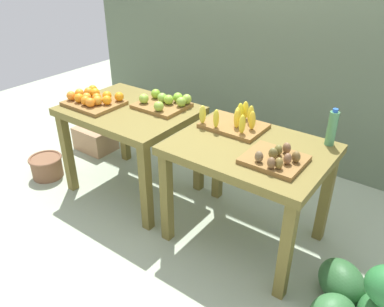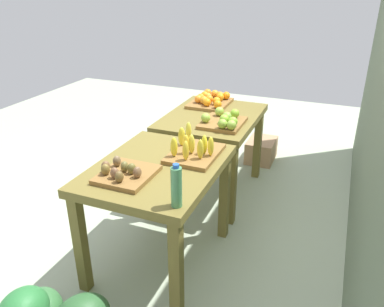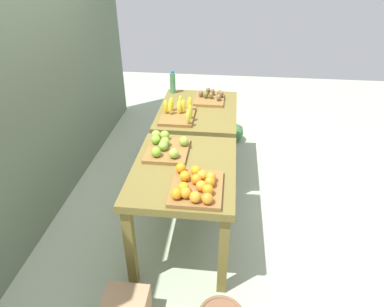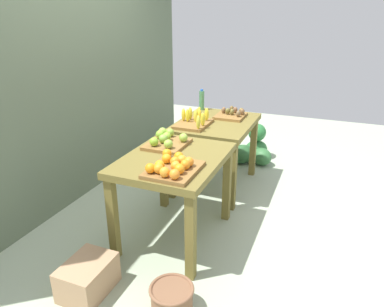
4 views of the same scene
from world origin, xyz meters
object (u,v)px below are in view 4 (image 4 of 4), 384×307
at_px(banana_crate, 194,121).
at_px(wicker_basket, 172,299).
at_px(display_table_left, 174,169).
at_px(apple_bin, 167,141).
at_px(cardboard_produce_box, 88,277).
at_px(water_bottle, 202,100).
at_px(orange_bin, 173,167).
at_px(display_table_right, 216,131).
at_px(watermelon_pile, 253,148).
at_px(kiwi_bin, 232,114).

xyz_separation_m(banana_crate, wicker_basket, (-1.72, -0.52, -0.73)).
height_order(display_table_left, apple_bin, apple_bin).
bearing_deg(cardboard_produce_box, water_bottle, 0.70).
height_order(display_table_left, orange_bin, orange_bin).
bearing_deg(display_table_right, wicker_basket, -169.79).
height_order(display_table_right, wicker_basket, display_table_right).
relative_size(watermelon_pile, cardboard_produce_box, 1.68).
relative_size(display_table_right, orange_bin, 2.35).
height_order(kiwi_bin, watermelon_pile, kiwi_bin).
distance_m(apple_bin, cardboard_produce_box, 1.32).
xyz_separation_m(apple_bin, water_bottle, (1.31, 0.15, 0.08)).
relative_size(apple_bin, cardboard_produce_box, 1.05).
xyz_separation_m(display_table_right, banana_crate, (-0.23, 0.17, 0.17)).
bearing_deg(orange_bin, banana_crate, 14.04).
distance_m(apple_bin, water_bottle, 1.32).
relative_size(banana_crate, water_bottle, 1.72).
relative_size(watermelon_pile, wicker_basket, 2.18).
bearing_deg(cardboard_produce_box, display_table_right, -8.55).
bearing_deg(cardboard_produce_box, watermelon_pile, -10.78).
bearing_deg(apple_bin, banana_crate, -0.54).
distance_m(banana_crate, kiwi_bin, 0.54).
relative_size(display_table_left, watermelon_pile, 1.55).
xyz_separation_m(kiwi_bin, water_bottle, (0.18, 0.44, 0.09)).
relative_size(display_table_left, cardboard_produce_box, 2.60).
relative_size(display_table_left, banana_crate, 2.35).
xyz_separation_m(display_table_left, orange_bin, (-0.29, -0.12, 0.16)).
bearing_deg(banana_crate, cardboard_produce_box, 175.84).
distance_m(orange_bin, wicker_basket, 0.93).
height_order(water_bottle, cardboard_produce_box, water_bottle).
distance_m(apple_bin, watermelon_pile, 1.96).
bearing_deg(banana_crate, display_table_left, -169.14).
relative_size(display_table_right, banana_crate, 2.35).
distance_m(water_bottle, cardboard_produce_box, 2.54).
xyz_separation_m(display_table_left, wicker_basket, (-0.82, -0.35, -0.56)).
bearing_deg(wicker_basket, banana_crate, 16.90).
bearing_deg(orange_bin, display_table_left, 23.28).
bearing_deg(cardboard_produce_box, display_table_left, -18.90).
height_order(display_table_left, cardboard_produce_box, display_table_left).
relative_size(display_table_left, display_table_right, 1.00).
xyz_separation_m(watermelon_pile, wicker_basket, (-2.85, -0.10, -0.07)).
bearing_deg(watermelon_pile, banana_crate, 159.50).
bearing_deg(wicker_basket, watermelon_pile, 1.95).
xyz_separation_m(display_table_right, kiwi_bin, (0.23, -0.11, 0.15)).
bearing_deg(wicker_basket, display_table_left, 23.03).
bearing_deg(display_table_right, watermelon_pile, -15.56).
xyz_separation_m(orange_bin, kiwi_bin, (1.64, 0.01, -0.01)).
bearing_deg(water_bottle, display_table_right, -141.45).
distance_m(display_table_right, kiwi_bin, 0.30).
height_order(apple_bin, cardboard_produce_box, apple_bin).
bearing_deg(banana_crate, orange_bin, -165.96).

